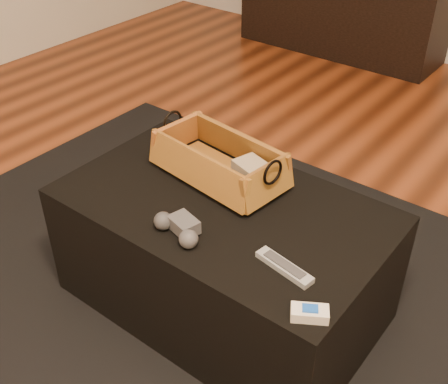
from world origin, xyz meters
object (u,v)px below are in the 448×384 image
Objects in this scene: cream_gadget at (310,313)px; silver_remote at (284,267)px; tv_remote at (211,168)px; ottoman at (223,255)px; media_cabinet at (343,11)px; wicker_basket at (219,162)px; game_controller at (179,228)px.

silver_remote is at bearing 142.97° from cream_gadget.
ottoman is at bearing -36.35° from tv_remote.
wicker_basket is at bearing -71.95° from media_cabinet.
cream_gadget is (1.29, -2.64, 0.18)m from media_cabinet.
tv_remote is at bearing 149.71° from cream_gadget.
cream_gadget is (0.54, -0.34, -0.04)m from wicker_basket.
media_cabinet is 2.42m from wicker_basket.
media_cabinet is at bearing 109.42° from ottoman.
media_cabinet reaches higher than game_controller.
media_cabinet is at bearing 114.46° from silver_remote.
silver_remote is (0.31, 0.06, -0.02)m from game_controller.
wicker_basket is at bearing 147.55° from cream_gadget.
game_controller is 0.31m from silver_remote.
ottoman is 0.28m from tv_remote.
game_controller is 0.96× the size of silver_remote.
media_cabinet is at bearing 108.01° from game_controller.
cream_gadget is (0.57, -0.33, -0.01)m from tv_remote.
media_cabinet is 8.00× the size of game_controller.
ottoman is 0.31m from game_controller.
silver_remote is (0.43, -0.23, -0.02)m from tv_remote.
silver_remote is at bearing -23.55° from ottoman.
wicker_basket reaches higher than tv_remote.
ottoman is (0.85, -2.40, -0.04)m from media_cabinet.
tv_remote is (-0.12, 0.09, 0.24)m from ottoman.
wicker_basket reaches higher than media_cabinet.
ottoman is at bearing 151.90° from cream_gadget.
wicker_basket reaches higher than silver_remote.
tv_remote is 0.04m from wicker_basket.
cream_gadget is (0.44, -0.04, -0.01)m from game_controller.
wicker_basket is 0.47m from silver_remote.
game_controller is at bearing -71.99° from media_cabinet.
tv_remote is 0.49m from silver_remote.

